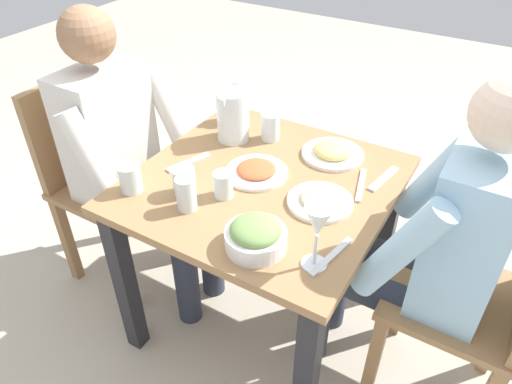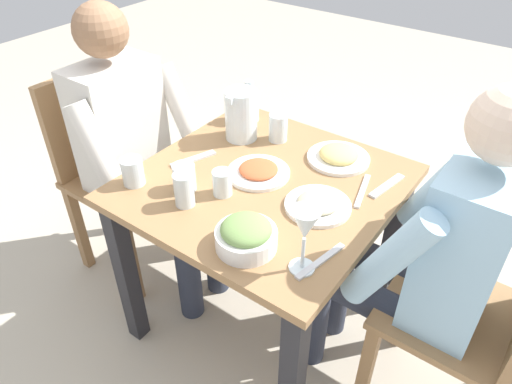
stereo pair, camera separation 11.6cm
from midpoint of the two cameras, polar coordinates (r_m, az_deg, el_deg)
ground_plane at (r=2.06m, az=2.47°, el=-14.79°), size 8.00×8.00×0.00m
dining_table at (r=1.65m, az=2.99°, el=-2.28°), size 0.83×0.83×0.70m
chair_near at (r=1.58m, az=27.93°, el=-13.19°), size 0.40×0.40×0.89m
chair_far at (r=2.07m, az=-15.62°, el=3.24°), size 0.40×0.40×0.89m
diner_near at (r=1.48m, az=22.07°, el=-6.55°), size 0.48×0.53×1.19m
diner_far at (r=1.86m, az=-12.22°, el=5.03°), size 0.48×0.53×1.19m
water_pitcher at (r=1.76m, az=0.11°, el=9.27°), size 0.16×0.12×0.19m
salad_bowl at (r=1.29m, az=1.38°, el=-5.29°), size 0.17×0.17×0.09m
plate_fries at (r=1.70m, az=11.86°, el=4.26°), size 0.22×0.22×0.05m
plate_rice_curry at (r=1.59m, az=2.39°, el=2.49°), size 0.21×0.21×0.04m
plate_beans at (r=1.47m, az=9.74°, el=-1.51°), size 0.21×0.21×0.04m
water_glass_center at (r=1.51m, az=-6.47°, el=1.70°), size 0.07×0.07×0.09m
water_glass_near_right at (r=1.57m, az=-12.61°, el=2.38°), size 0.07×0.07×0.09m
water_glass_by_pitcher at (r=1.77m, az=4.59°, el=7.73°), size 0.07×0.07×0.10m
water_glass_near_left at (r=1.48m, az=-1.86°, el=1.06°), size 0.06×0.06×0.09m
water_glass_far_right at (r=1.44m, az=-6.42°, el=0.20°), size 0.06×0.06×0.11m
wine_glass at (r=1.18m, az=8.75°, el=-4.37°), size 0.08×0.08×0.20m
oil_carafe at (r=1.91m, az=0.91°, el=10.20°), size 0.08×0.08×0.16m
fork_near at (r=1.61m, az=17.51°, el=0.67°), size 0.17×0.06×0.01m
knife_near at (r=1.30m, az=10.36°, el=-8.28°), size 0.19×0.05×0.01m
fork_far at (r=1.68m, az=-5.59°, el=3.93°), size 0.17×0.08×0.01m
knife_far at (r=1.57m, az=14.80°, el=0.08°), size 0.18×0.06×0.01m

